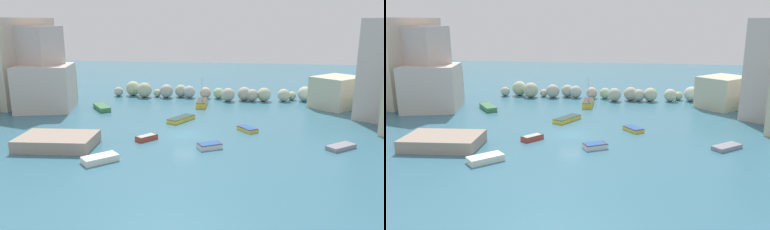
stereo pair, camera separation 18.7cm
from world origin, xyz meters
TOP-DOWN VIEW (x-y plane):
  - cove_water at (0.00, 0.00)m, footprint 160.00×160.00m
  - cliff_headland_left at (-27.92, 11.18)m, footprint 20.84×22.37m
  - rock_breakwater at (2.49, 21.31)m, footprint 36.49×4.61m
  - stone_dock at (-12.04, -6.44)m, footprint 8.09×5.69m
  - moored_boat_0 at (7.09, 2.71)m, footprint 2.62×2.76m
  - moored_boat_1 at (-0.16, 15.65)m, footprint 1.79×4.93m
  - moored_boat_2 at (3.38, -4.32)m, footprint 2.75×2.40m
  - moored_boat_3 at (-14.31, 10.52)m, footprint 3.89×4.43m
  - moored_boat_4 at (-6.07, -9.75)m, footprint 3.34×3.36m
  - moored_boat_5 at (-3.71, -2.63)m, footprint 2.29×2.53m
  - moored_boat_6 at (-1.54, 6.01)m, footprint 3.23×4.44m
  - moored_boat_7 at (16.57, -2.27)m, footprint 3.28×3.06m
  - moored_boat_8 at (-14.31, -6.30)m, footprint 1.71×3.68m

SIDE VIEW (x-z plane):
  - cove_water at x=0.00m, z-range 0.00..0.00m
  - moored_boat_7 at x=16.57m, z-range 0.00..0.40m
  - moored_boat_0 at x=7.09m, z-range 0.01..0.46m
  - moored_boat_6 at x=-1.54m, z-range 0.00..0.53m
  - moored_boat_5 at x=-3.71m, z-range 0.01..0.53m
  - moored_boat_2 at x=3.38m, z-range 0.01..0.55m
  - moored_boat_4 at x=-6.07m, z-range 0.00..0.59m
  - moored_boat_8 at x=-14.31m, z-range 0.01..0.63m
  - moored_boat_3 at x=-14.31m, z-range 0.00..0.65m
  - moored_boat_1 at x=-0.16m, z-range -1.76..2.63m
  - stone_dock at x=-12.04m, z-range 0.00..1.24m
  - rock_breakwater at x=2.49m, z-range -0.26..2.51m
  - cliff_headland_left at x=-27.92m, z-range -1.53..11.62m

